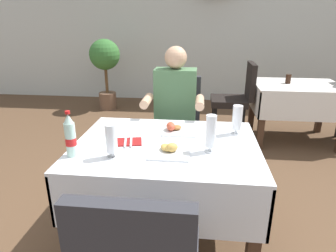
{
  "coord_description": "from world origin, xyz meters",
  "views": [
    {
      "loc": [
        0.33,
        -1.59,
        1.48
      ],
      "look_at": [
        0.13,
        0.23,
        0.81
      ],
      "focal_mm": 31.42,
      "sensor_mm": 36.0,
      "label": 1
    }
  ],
  "objects_px": {
    "chair_far_diner_seat": "(177,124)",
    "beer_glass_left": "(211,134)",
    "beer_glass_right": "(111,140)",
    "napkin_cutlery_set": "(128,142)",
    "plate_far_diner": "(176,129)",
    "background_table_tumbler": "(288,79)",
    "background_dining_table": "(296,98)",
    "background_chair_left": "(236,96)",
    "beer_glass_middle": "(237,120)",
    "potted_plant_corner": "(105,62)",
    "main_dining_table": "(166,166)",
    "plate_near_camera": "(169,150)",
    "seated_diner_far": "(175,111)",
    "cola_bottle_primary": "(70,137)"
  },
  "relations": [
    {
      "from": "plate_far_diner",
      "to": "background_table_tumbler",
      "type": "distance_m",
      "value": 2.14
    },
    {
      "from": "main_dining_table",
      "to": "chair_far_diner_seat",
      "type": "height_order",
      "value": "chair_far_diner_seat"
    },
    {
      "from": "napkin_cutlery_set",
      "to": "background_table_tumbler",
      "type": "bearing_deg",
      "value": 52.76
    },
    {
      "from": "beer_glass_middle",
      "to": "background_table_tumbler",
      "type": "height_order",
      "value": "beer_glass_middle"
    },
    {
      "from": "seated_diner_far",
      "to": "plate_near_camera",
      "type": "distance_m",
      "value": 0.88
    },
    {
      "from": "beer_glass_left",
      "to": "beer_glass_middle",
      "type": "distance_m",
      "value": 0.36
    },
    {
      "from": "beer_glass_right",
      "to": "napkin_cutlery_set",
      "type": "relative_size",
      "value": 1.02
    },
    {
      "from": "plate_near_camera",
      "to": "napkin_cutlery_set",
      "type": "bearing_deg",
      "value": 156.16
    },
    {
      "from": "background_table_tumbler",
      "to": "beer_glass_left",
      "type": "bearing_deg",
      "value": -115.62
    },
    {
      "from": "beer_glass_middle",
      "to": "background_table_tumbler",
      "type": "bearing_deg",
      "value": 65.37
    },
    {
      "from": "plate_near_camera",
      "to": "beer_glass_left",
      "type": "relative_size",
      "value": 1.05
    },
    {
      "from": "cola_bottle_primary",
      "to": "background_chair_left",
      "type": "relative_size",
      "value": 0.28
    },
    {
      "from": "plate_near_camera",
      "to": "plate_far_diner",
      "type": "bearing_deg",
      "value": 88.0
    },
    {
      "from": "beer_glass_right",
      "to": "background_dining_table",
      "type": "distance_m",
      "value": 2.75
    },
    {
      "from": "beer_glass_middle",
      "to": "napkin_cutlery_set",
      "type": "bearing_deg",
      "value": -162.02
    },
    {
      "from": "background_dining_table",
      "to": "potted_plant_corner",
      "type": "xyz_separation_m",
      "value": [
        -2.75,
        1.1,
        0.24
      ]
    },
    {
      "from": "background_table_tumbler",
      "to": "potted_plant_corner",
      "type": "height_order",
      "value": "potted_plant_corner"
    },
    {
      "from": "beer_glass_left",
      "to": "background_chair_left",
      "type": "xyz_separation_m",
      "value": [
        0.39,
        2.04,
        -0.28
      ]
    },
    {
      "from": "background_dining_table",
      "to": "potted_plant_corner",
      "type": "distance_m",
      "value": 2.97
    },
    {
      "from": "background_dining_table",
      "to": "background_chair_left",
      "type": "distance_m",
      "value": 0.72
    },
    {
      "from": "napkin_cutlery_set",
      "to": "plate_near_camera",
      "type": "bearing_deg",
      "value": -23.84
    },
    {
      "from": "main_dining_table",
      "to": "plate_far_diner",
      "type": "relative_size",
      "value": 5.08
    },
    {
      "from": "chair_far_diner_seat",
      "to": "plate_far_diner",
      "type": "bearing_deg",
      "value": -85.74
    },
    {
      "from": "plate_far_diner",
      "to": "beer_glass_right",
      "type": "bearing_deg",
      "value": -126.55
    },
    {
      "from": "napkin_cutlery_set",
      "to": "background_chair_left",
      "type": "bearing_deg",
      "value": 65.18
    },
    {
      "from": "seated_diner_far",
      "to": "potted_plant_corner",
      "type": "bearing_deg",
      "value": 120.47
    },
    {
      "from": "chair_far_diner_seat",
      "to": "beer_glass_left",
      "type": "xyz_separation_m",
      "value": [
        0.27,
        -0.95,
        0.28
      ]
    },
    {
      "from": "main_dining_table",
      "to": "plate_near_camera",
      "type": "distance_m",
      "value": 0.23
    },
    {
      "from": "beer_glass_left",
      "to": "cola_bottle_primary",
      "type": "bearing_deg",
      "value": -169.78
    },
    {
      "from": "background_dining_table",
      "to": "beer_glass_middle",
      "type": "bearing_deg",
      "value": -118.11
    },
    {
      "from": "plate_near_camera",
      "to": "background_dining_table",
      "type": "height_order",
      "value": "plate_near_camera"
    },
    {
      "from": "main_dining_table",
      "to": "beer_glass_left",
      "type": "height_order",
      "value": "beer_glass_left"
    },
    {
      "from": "main_dining_table",
      "to": "potted_plant_corner",
      "type": "bearing_deg",
      "value": 114.17
    },
    {
      "from": "napkin_cutlery_set",
      "to": "background_dining_table",
      "type": "xyz_separation_m",
      "value": [
        1.63,
        1.96,
        -0.18
      ]
    },
    {
      "from": "chair_far_diner_seat",
      "to": "cola_bottle_primary",
      "type": "height_order",
      "value": "cola_bottle_primary"
    },
    {
      "from": "main_dining_table",
      "to": "cola_bottle_primary",
      "type": "height_order",
      "value": "cola_bottle_primary"
    },
    {
      "from": "potted_plant_corner",
      "to": "beer_glass_left",
      "type": "bearing_deg",
      "value": -62.43
    },
    {
      "from": "plate_near_camera",
      "to": "plate_far_diner",
      "type": "height_order",
      "value": "plate_far_diner"
    },
    {
      "from": "seated_diner_far",
      "to": "beer_glass_right",
      "type": "relative_size",
      "value": 6.3
    },
    {
      "from": "cola_bottle_primary",
      "to": "potted_plant_corner",
      "type": "xyz_separation_m",
      "value": [
        -0.84,
        3.28,
        -0.06
      ]
    },
    {
      "from": "beer_glass_left",
      "to": "beer_glass_middle",
      "type": "xyz_separation_m",
      "value": [
        0.19,
        0.31,
        -0.01
      ]
    },
    {
      "from": "seated_diner_far",
      "to": "potted_plant_corner",
      "type": "height_order",
      "value": "seated_diner_far"
    },
    {
      "from": "plate_far_diner",
      "to": "napkin_cutlery_set",
      "type": "bearing_deg",
      "value": -141.81
    },
    {
      "from": "background_chair_left",
      "to": "chair_far_diner_seat",
      "type": "bearing_deg",
      "value": -121.18
    },
    {
      "from": "plate_near_camera",
      "to": "background_dining_table",
      "type": "distance_m",
      "value": 2.49
    },
    {
      "from": "napkin_cutlery_set",
      "to": "background_table_tumbler",
      "type": "relative_size",
      "value": 1.78
    },
    {
      "from": "plate_near_camera",
      "to": "cola_bottle_primary",
      "type": "xyz_separation_m",
      "value": [
        -0.56,
        -0.1,
        0.1
      ]
    },
    {
      "from": "plate_far_diner",
      "to": "potted_plant_corner",
      "type": "xyz_separation_m",
      "value": [
        -1.41,
        2.83,
        0.05
      ]
    },
    {
      "from": "background_table_tumbler",
      "to": "background_dining_table",
      "type": "bearing_deg",
      "value": -14.86
    },
    {
      "from": "seated_diner_far",
      "to": "beer_glass_right",
      "type": "distance_m",
      "value": 1.02
    }
  ]
}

